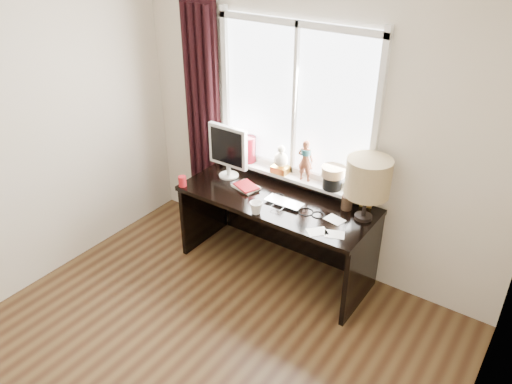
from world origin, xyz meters
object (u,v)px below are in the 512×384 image
Objects in this scene: desk at (282,217)px; mug at (256,207)px; monitor at (228,149)px; laptop at (284,203)px; table_lamp at (368,178)px; red_cup at (182,181)px.

mug is at bearing -90.65° from desk.
laptop is at bearing -10.81° from monitor.
laptop is 0.75m from monitor.
monitor is at bearing -178.52° from desk.
table_lamp is (0.74, 0.42, 0.31)m from mug.
mug is 0.80m from red_cup.
red_cup is 0.19× the size of monitor.
red_cup reaches higher than laptop.
desk is at bearing 89.35° from mug.
monitor is 1.32m from table_lamp.
red_cup is 0.18× the size of table_lamp.
table_lamp reaches higher than mug.
monitor reaches higher than red_cup.
laptop is 3.47× the size of red_cup.
desk is (-0.11, 0.15, -0.26)m from laptop.
mug is at bearing -33.61° from monitor.
monitor is at bearing -178.29° from table_lamp.
table_lamp is at bearing 1.71° from monitor.
table_lamp reaches higher than monitor.
red_cup is at bearing -153.62° from desk.
monitor is at bearing 146.39° from mug.
desk is at bearing 126.15° from laptop.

